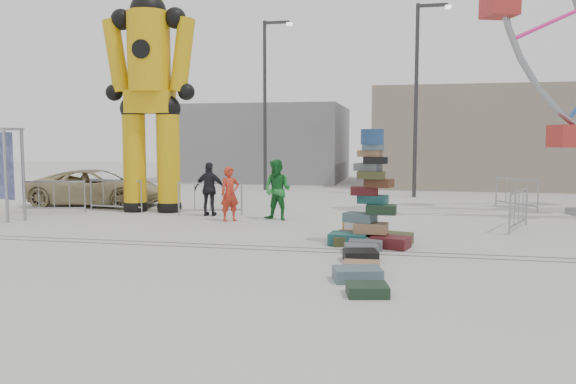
% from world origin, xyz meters
% --- Properties ---
extents(ground, '(90.00, 90.00, 0.00)m').
position_xyz_m(ground, '(0.00, 0.00, 0.00)').
color(ground, '#9E9E99').
rests_on(ground, ground).
extents(track_line_near, '(40.00, 0.04, 0.01)m').
position_xyz_m(track_line_near, '(0.00, 0.60, 0.00)').
color(track_line_near, '#47443F').
rests_on(track_line_near, ground).
extents(track_line_far, '(40.00, 0.04, 0.01)m').
position_xyz_m(track_line_far, '(0.00, 1.00, 0.00)').
color(track_line_far, '#47443F').
rests_on(track_line_far, ground).
extents(building_right, '(12.00, 8.00, 5.00)m').
position_xyz_m(building_right, '(7.00, 20.00, 2.50)').
color(building_right, gray).
rests_on(building_right, ground).
extents(building_left, '(10.00, 8.00, 4.40)m').
position_xyz_m(building_left, '(-6.00, 22.00, 2.20)').
color(building_left, gray).
rests_on(building_left, ground).
extents(lamp_post_right, '(1.41, 0.25, 8.00)m').
position_xyz_m(lamp_post_right, '(3.09, 13.00, 4.48)').
color(lamp_post_right, '#2D2D30').
rests_on(lamp_post_right, ground).
extents(lamp_post_left, '(1.41, 0.25, 8.00)m').
position_xyz_m(lamp_post_left, '(-3.91, 15.00, 4.48)').
color(lamp_post_left, '#2D2D30').
rests_on(lamp_post_left, ground).
extents(suitcase_tower, '(1.96, 1.65, 2.67)m').
position_xyz_m(suitcase_tower, '(1.83, 1.70, 0.75)').
color(suitcase_tower, '#1B5153').
rests_on(suitcase_tower, ground).
extents(crash_test_dummy, '(3.19, 1.40, 8.02)m').
position_xyz_m(crash_test_dummy, '(-5.74, 6.25, 4.23)').
color(crash_test_dummy, black).
rests_on(crash_test_dummy, ground).
extents(steamer_trunk, '(0.85, 0.51, 0.39)m').
position_xyz_m(steamer_trunk, '(1.50, 2.91, 0.20)').
color(steamer_trunk, silver).
rests_on(steamer_trunk, ground).
extents(row_case_0, '(0.90, 0.71, 0.22)m').
position_xyz_m(row_case_0, '(1.36, 1.56, 0.11)').
color(row_case_0, '#3F4221').
rests_on(row_case_0, ground).
extents(row_case_1, '(0.78, 0.67, 0.19)m').
position_xyz_m(row_case_1, '(1.69, 0.73, 0.09)').
color(row_case_1, slate).
rests_on(row_case_1, ground).
extents(row_case_2, '(0.77, 0.68, 0.22)m').
position_xyz_m(row_case_2, '(1.74, -0.09, 0.11)').
color(row_case_2, black).
rests_on(row_case_2, ground).
extents(row_case_3, '(0.68, 0.48, 0.21)m').
position_xyz_m(row_case_3, '(1.83, -1.12, 0.11)').
color(row_case_3, '#986E4D').
rests_on(row_case_3, ground).
extents(row_case_4, '(0.93, 0.76, 0.23)m').
position_xyz_m(row_case_4, '(1.80, -1.70, 0.11)').
color(row_case_4, slate).
rests_on(row_case_4, ground).
extents(row_case_5, '(0.73, 0.64, 0.18)m').
position_xyz_m(row_case_5, '(2.03, -2.59, 0.09)').
color(row_case_5, '#1B311F').
rests_on(row_case_5, ground).
extents(barricade_dummy_a, '(1.97, 0.57, 1.10)m').
position_xyz_m(barricade_dummy_a, '(-8.71, 5.17, 0.55)').
color(barricade_dummy_a, gray).
rests_on(barricade_dummy_a, ground).
extents(barricade_dummy_b, '(2.00, 0.34, 1.10)m').
position_xyz_m(barricade_dummy_b, '(-6.95, 6.02, 0.55)').
color(barricade_dummy_b, gray).
rests_on(barricade_dummy_b, ground).
extents(barricade_dummy_c, '(1.93, 0.74, 1.10)m').
position_xyz_m(barricade_dummy_c, '(-3.49, 5.73, 0.55)').
color(barricade_dummy_c, gray).
rests_on(barricade_dummy_c, ground).
extents(barricade_wheel_front, '(0.86, 1.89, 1.10)m').
position_xyz_m(barricade_wheel_front, '(5.61, 4.69, 0.55)').
color(barricade_wheel_front, gray).
rests_on(barricade_wheel_front, ground).
extents(barricade_wheel_back, '(1.15, 1.74, 1.10)m').
position_xyz_m(barricade_wheel_back, '(6.44, 9.58, 0.55)').
color(barricade_wheel_back, gray).
rests_on(barricade_wheel_back, ground).
extents(pedestrian_red, '(0.70, 0.68, 1.63)m').
position_xyz_m(pedestrian_red, '(-2.51, 4.67, 0.81)').
color(pedestrian_red, '#B22B19').
rests_on(pedestrian_red, ground).
extents(pedestrian_green, '(1.05, 0.92, 1.83)m').
position_xyz_m(pedestrian_green, '(-1.17, 5.17, 0.92)').
color(pedestrian_green, '#1C702A').
rests_on(pedestrian_green, ground).
extents(pedestrian_black, '(1.01, 0.42, 1.71)m').
position_xyz_m(pedestrian_black, '(-3.49, 5.66, 0.86)').
color(pedestrian_black, black).
rests_on(pedestrian_black, ground).
extents(parked_suv, '(4.97, 2.64, 1.33)m').
position_xyz_m(parked_suv, '(-8.48, 7.45, 0.66)').
color(parked_suv, tan).
rests_on(parked_suv, ground).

